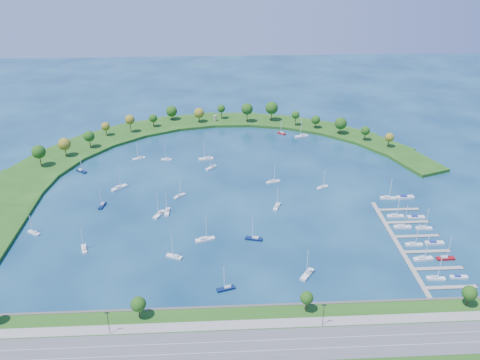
{
  "coord_description": "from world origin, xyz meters",
  "views": [
    {
      "loc": [
        -9.01,
        -256.58,
        135.96
      ],
      "look_at": [
        5.0,
        5.0,
        4.0
      ],
      "focal_mm": 37.09,
      "sensor_mm": 36.0,
      "label": 1
    }
  ],
  "objects_px": {
    "moored_boat_1": "(282,133)",
    "moored_boat_21": "(174,256)",
    "moored_boat_8": "(81,171)",
    "docked_boat_1": "(459,277)",
    "docked_boat_10": "(388,197)",
    "moored_boat_14": "(84,248)",
    "dock_system": "(413,244)",
    "moored_boat_7": "(302,136)",
    "moored_boat_4": "(254,238)",
    "docked_boat_6": "(402,226)",
    "moored_boat_9": "(226,288)",
    "moored_boat_15": "(167,159)",
    "moored_boat_6": "(277,206)",
    "moored_boat_3": "(180,195)",
    "moored_boat_16": "(102,205)",
    "moored_boat_10": "(159,214)",
    "docked_boat_0": "(436,278)",
    "docked_boat_8": "(395,216)",
    "docked_boat_9": "(416,217)",
    "docked_boat_4": "(414,244)",
    "moored_boat_19": "(206,158)",
    "moored_boat_0": "(34,232)",
    "docked_boat_7": "(424,228)",
    "moored_boat_11": "(307,274)",
    "docked_boat_11": "(405,197)",
    "docked_boat_3": "(446,258)",
    "moored_boat_20": "(323,187)",
    "moored_boat_17": "(139,158)",
    "docked_boat_5": "(434,243)",
    "moored_boat_18": "(273,181)",
    "docked_boat_2": "(423,258)",
    "moored_boat_2": "(205,239)",
    "harbor_tower": "(215,118)",
    "moored_boat_13": "(167,211)",
    "moored_boat_5": "(119,187)",
    "moored_boat_12": "(211,167)"
  },
  "relations": [
    {
      "from": "harbor_tower",
      "to": "docked_boat_6",
      "type": "xyz_separation_m",
      "value": [
        94.29,
        -159.6,
        -3.33
      ]
    },
    {
      "from": "moored_boat_5",
      "to": "moored_boat_21",
      "type": "bearing_deg",
      "value": -105.67
    },
    {
      "from": "moored_boat_16",
      "to": "moored_boat_6",
      "type": "bearing_deg",
      "value": 96.52
    },
    {
      "from": "moored_boat_11",
      "to": "docked_boat_4",
      "type": "xyz_separation_m",
      "value": [
        55.47,
        20.31,
        -0.06
      ]
    },
    {
      "from": "moored_boat_21",
      "to": "harbor_tower",
      "type": "bearing_deg",
      "value": -72.15
    },
    {
      "from": "docked_boat_0",
      "to": "docked_boat_3",
      "type": "distance_m",
      "value": 17.7
    },
    {
      "from": "docked_boat_8",
      "to": "docked_boat_9",
      "type": "bearing_deg",
      "value": -7.15
    },
    {
      "from": "moored_boat_7",
      "to": "docked_boat_1",
      "type": "distance_m",
      "value": 173.43
    },
    {
      "from": "moored_boat_3",
      "to": "moored_boat_9",
      "type": "xyz_separation_m",
      "value": [
        24.2,
        -83.44,
        0.02
      ]
    },
    {
      "from": "moored_boat_10",
      "to": "moored_boat_16",
      "type": "bearing_deg",
      "value": -82.09
    },
    {
      "from": "moored_boat_1",
      "to": "moored_boat_15",
      "type": "height_order",
      "value": "moored_boat_15"
    },
    {
      "from": "moored_boat_9",
      "to": "moored_boat_15",
      "type": "distance_m",
      "value": 139.42
    },
    {
      "from": "moored_boat_16",
      "to": "harbor_tower",
      "type": "bearing_deg",
      "value": 164.22
    },
    {
      "from": "moored_boat_20",
      "to": "docked_boat_1",
      "type": "bearing_deg",
      "value": -91.79
    },
    {
      "from": "harbor_tower",
      "to": "moored_boat_4",
      "type": "relative_size",
      "value": 0.36
    },
    {
      "from": "moored_boat_1",
      "to": "moored_boat_21",
      "type": "xyz_separation_m",
      "value": [
        -70.0,
        -153.51,
        0.03
      ]
    },
    {
      "from": "moored_boat_5",
      "to": "moored_boat_11",
      "type": "distance_m",
      "value": 130.04
    },
    {
      "from": "dock_system",
      "to": "moored_boat_18",
      "type": "distance_m",
      "value": 91.69
    },
    {
      "from": "moored_boat_19",
      "to": "docked_boat_3",
      "type": "xyz_separation_m",
      "value": [
        111.47,
        -117.85,
        -0.07
      ]
    },
    {
      "from": "moored_boat_15",
      "to": "moored_boat_21",
      "type": "distance_m",
      "value": 111.12
    },
    {
      "from": "docked_boat_5",
      "to": "moored_boat_3",
      "type": "bearing_deg",
      "value": 158.21
    },
    {
      "from": "moored_boat_4",
      "to": "moored_boat_20",
      "type": "distance_m",
      "value": 69.09
    },
    {
      "from": "moored_boat_8",
      "to": "docked_boat_1",
      "type": "xyz_separation_m",
      "value": [
        189.88,
        -117.11,
        -0.33
      ]
    },
    {
      "from": "moored_boat_9",
      "to": "moored_boat_7",
      "type": "bearing_deg",
      "value": -126.56
    },
    {
      "from": "moored_boat_10",
      "to": "docked_boat_0",
      "type": "bearing_deg",
      "value": 91.33
    },
    {
      "from": "moored_boat_18",
      "to": "moored_boat_20",
      "type": "relative_size",
      "value": 1.13
    },
    {
      "from": "dock_system",
      "to": "moored_boat_7",
      "type": "height_order",
      "value": "moored_boat_7"
    },
    {
      "from": "moored_boat_0",
      "to": "moored_boat_14",
      "type": "xyz_separation_m",
      "value": [
        28.5,
        -15.79,
        0.02
      ]
    },
    {
      "from": "moored_boat_1",
      "to": "moored_boat_17",
      "type": "bearing_deg",
      "value": 64.82
    },
    {
      "from": "moored_boat_11",
      "to": "moored_boat_16",
      "type": "bearing_deg",
      "value": -87.74
    },
    {
      "from": "moored_boat_1",
      "to": "docked_boat_1",
      "type": "relative_size",
      "value": 1.33
    },
    {
      "from": "docked_boat_0",
      "to": "moored_boat_19",
      "type": "bearing_deg",
      "value": 133.65
    },
    {
      "from": "docked_boat_4",
      "to": "moored_boat_21",
      "type": "bearing_deg",
      "value": -175.6
    },
    {
      "from": "moored_boat_7",
      "to": "docked_boat_1",
      "type": "bearing_deg",
      "value": 88.31
    },
    {
      "from": "docked_boat_9",
      "to": "moored_boat_13",
      "type": "bearing_deg",
      "value": 177.36
    },
    {
      "from": "dock_system",
      "to": "moored_boat_16",
      "type": "height_order",
      "value": "moored_boat_16"
    },
    {
      "from": "dock_system",
      "to": "moored_boat_0",
      "type": "xyz_separation_m",
      "value": [
        -186.49,
        19.57,
        0.52
      ]
    },
    {
      "from": "docked_boat_10",
      "to": "moored_boat_14",
      "type": "bearing_deg",
      "value": -159.5
    },
    {
      "from": "moored_boat_0",
      "to": "docked_boat_7",
      "type": "height_order",
      "value": "docked_boat_7"
    },
    {
      "from": "moored_boat_21",
      "to": "docked_boat_2",
      "type": "height_order",
      "value": "docked_boat_2"
    },
    {
      "from": "moored_boat_4",
      "to": "docked_boat_6",
      "type": "relative_size",
      "value": 0.96
    },
    {
      "from": "moored_boat_11",
      "to": "docked_boat_11",
      "type": "height_order",
      "value": "moored_boat_11"
    },
    {
      "from": "dock_system",
      "to": "docked_boat_8",
      "type": "bearing_deg",
      "value": 89.53
    },
    {
      "from": "moored_boat_8",
      "to": "moored_boat_12",
      "type": "bearing_deg",
      "value": 39.85
    },
    {
      "from": "moored_boat_3",
      "to": "moored_boat_9",
      "type": "bearing_deg",
      "value": -115.96
    },
    {
      "from": "docked_boat_0",
      "to": "moored_boat_17",
      "type": "bearing_deg",
      "value": 143.41
    },
    {
      "from": "moored_boat_2",
      "to": "moored_boat_7",
      "type": "relative_size",
      "value": 0.98
    },
    {
      "from": "moored_boat_2",
      "to": "moored_boat_15",
      "type": "distance_m",
      "value": 100.66
    },
    {
      "from": "moored_boat_1",
      "to": "docked_boat_5",
      "type": "height_order",
      "value": "moored_boat_1"
    },
    {
      "from": "moored_boat_6",
      "to": "docked_boat_10",
      "type": "relative_size",
      "value": 0.94
    }
  ]
}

